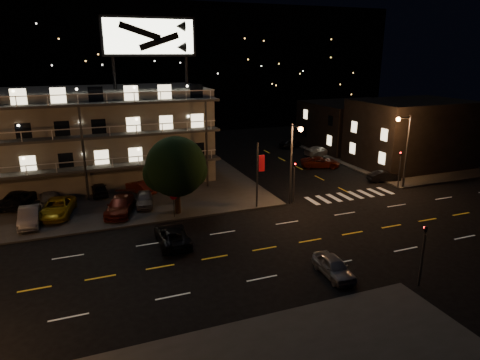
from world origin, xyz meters
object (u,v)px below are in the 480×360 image
object	(u,v)px
tree	(176,168)
lot_car_2	(58,208)
lot_car_4	(144,199)
road_car_east	(334,267)
side_car_0	(384,176)
road_car_west	(172,235)
lot_car_7	(49,198)

from	to	relation	value
tree	lot_car_2	world-z (taller)	tree
lot_car_4	road_car_east	xyz separation A→B (m)	(9.63, -17.98, -0.16)
lot_car_4	lot_car_2	bearing A→B (deg)	-172.29
tree	lot_car_2	distance (m)	11.32
side_car_0	road_car_west	bearing A→B (deg)	116.88
lot_car_2	lot_car_4	size ratio (longest dim) A/B	1.37
side_car_0	road_car_east	xyz separation A→B (m)	(-17.58, -16.48, 0.05)
lot_car_4	side_car_0	world-z (taller)	lot_car_4
lot_car_7	road_car_east	xyz separation A→B (m)	(18.17, -21.69, -0.14)
lot_car_2	lot_car_7	size ratio (longest dim) A/B	1.21
lot_car_4	road_car_west	distance (m)	9.15
tree	road_car_west	size ratio (longest dim) A/B	1.43
lot_car_7	side_car_0	bearing A→B (deg)	167.74
lot_car_2	lot_car_4	xyz separation A→B (m)	(7.75, -0.20, -0.08)
lot_car_4	tree	bearing A→B (deg)	-41.50
tree	road_car_west	world-z (taller)	tree
lot_car_2	road_car_west	world-z (taller)	lot_car_2
road_car_east	road_car_west	distance (m)	12.58
lot_car_4	side_car_0	bearing A→B (deg)	6.03
side_car_0	road_car_west	world-z (taller)	road_car_west
tree	lot_car_2	bearing A→B (deg)	162.33
road_car_east	tree	bearing A→B (deg)	118.50
tree	side_car_0	bearing A→B (deg)	3.63
tree	lot_car_4	distance (m)	5.34
road_car_east	road_car_west	xyz separation A→B (m)	(-8.93, 8.86, 0.04)
side_car_0	road_car_east	bearing A→B (deg)	144.00
lot_car_7	side_car_0	xyz separation A→B (m)	(35.75, -5.21, -0.19)
lot_car_2	tree	bearing A→B (deg)	-6.18
lot_car_2	lot_car_4	world-z (taller)	lot_car_2
lot_car_7	road_car_west	bearing A→B (deg)	121.80
road_car_west	lot_car_7	bearing A→B (deg)	-52.20
lot_car_2	side_car_0	bearing A→B (deg)	8.71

